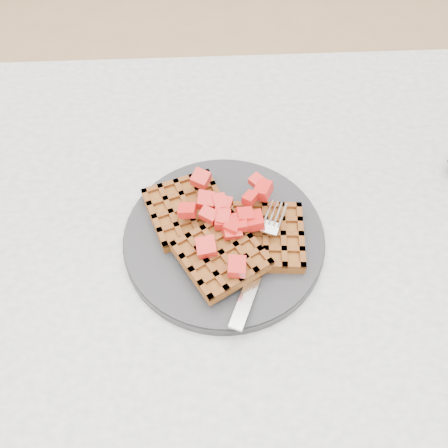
% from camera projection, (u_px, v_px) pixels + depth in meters
% --- Properties ---
extents(ground, '(4.00, 4.00, 0.00)m').
position_uv_depth(ground, '(247.00, 411.00, 1.24)').
color(ground, tan).
rests_on(ground, ground).
extents(table, '(1.20, 0.80, 0.75)m').
position_uv_depth(table, '(263.00, 300.00, 0.71)').
color(table, silver).
rests_on(table, ground).
extents(plate, '(0.25, 0.25, 0.02)m').
position_uv_depth(plate, '(224.00, 238.00, 0.63)').
color(plate, black).
rests_on(plate, table).
extents(waffles, '(0.20, 0.20, 0.03)m').
position_uv_depth(waffles, '(224.00, 232.00, 0.61)').
color(waffles, brown).
rests_on(waffles, plate).
extents(strawberry_pile, '(0.15, 0.15, 0.02)m').
position_uv_depth(strawberry_pile, '(224.00, 217.00, 0.59)').
color(strawberry_pile, '#A50000').
rests_on(strawberry_pile, waffles).
extents(fork, '(0.09, 0.18, 0.02)m').
position_uv_depth(fork, '(261.00, 258.00, 0.59)').
color(fork, silver).
rests_on(fork, plate).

